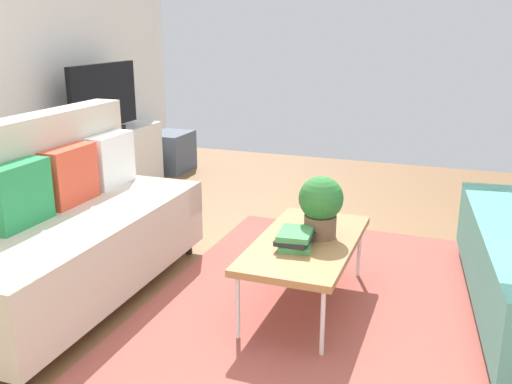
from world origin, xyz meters
TOP-DOWN VIEW (x-y plane):
  - ground_plane at (0.00, 0.00)m, footprint 7.68×7.68m
  - area_rug at (-0.06, -0.17)m, footprint 2.90×2.20m
  - couch_beige at (-0.40, 1.45)m, footprint 1.91×0.86m
  - coffee_table at (-0.01, 0.03)m, footprint 1.10×0.56m
  - tv_console at (1.52, 2.46)m, footprint 1.40×0.44m
  - tv at (1.52, 2.44)m, footprint 1.00×0.20m
  - storage_trunk at (2.62, 2.36)m, footprint 0.52×0.40m
  - potted_plant at (0.08, -0.03)m, footprint 0.26×0.26m
  - table_book_0 at (-0.13, 0.06)m, footprint 0.28×0.23m
  - table_book_1 at (-0.13, 0.06)m, footprint 0.24×0.19m
  - table_book_2 at (-0.13, 0.06)m, footprint 0.26×0.21m
  - vase_0 at (0.94, 2.51)m, footprint 0.11×0.11m
  - vase_1 at (1.11, 2.51)m, footprint 0.13×0.13m
  - bottle_0 at (1.30, 2.42)m, footprint 0.06×0.06m

SIDE VIEW (x-z plane):
  - ground_plane at x=0.00m, z-range 0.00..0.00m
  - area_rug at x=-0.06m, z-range 0.00..0.01m
  - storage_trunk at x=2.62m, z-range 0.00..0.44m
  - tv_console at x=1.52m, z-range 0.00..0.64m
  - coffee_table at x=-0.01m, z-range 0.18..0.60m
  - table_book_0 at x=-0.13m, z-range 0.42..0.45m
  - couch_beige at x=-0.40m, z-range -0.10..1.00m
  - table_book_1 at x=-0.13m, z-range 0.45..0.48m
  - table_book_2 at x=-0.13m, z-range 0.48..0.51m
  - potted_plant at x=0.08m, z-range 0.44..0.81m
  - vase_1 at x=1.11m, z-range 0.64..0.79m
  - vase_0 at x=0.94m, z-range 0.64..0.80m
  - bottle_0 at x=1.30m, z-range 0.64..0.87m
  - tv at x=1.52m, z-range 0.63..1.27m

